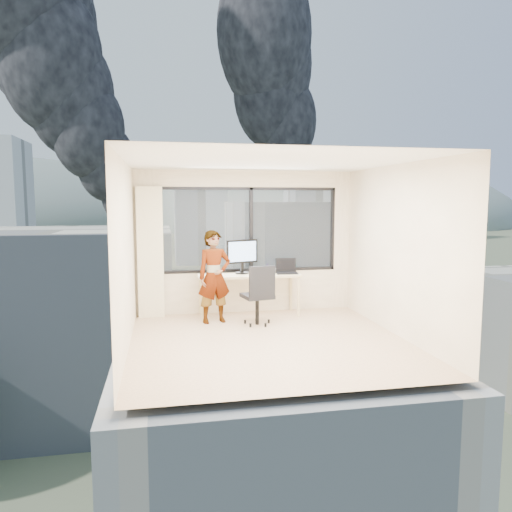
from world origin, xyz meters
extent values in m
cube|color=#D8B78C|center=(0.00, 0.00, 0.00)|extent=(4.00, 4.00, 0.01)
cube|color=white|center=(0.00, 0.00, 2.60)|extent=(4.00, 4.00, 0.01)
cube|color=beige|center=(0.00, -2.00, 1.30)|extent=(4.00, 0.01, 2.60)
cube|color=beige|center=(-2.00, 0.00, 1.30)|extent=(0.01, 4.00, 2.60)
cube|color=beige|center=(2.00, 0.00, 1.30)|extent=(0.01, 4.00, 2.60)
cube|color=#F1E5BD|center=(-1.72, 1.88, 1.15)|extent=(0.45, 0.14, 2.30)
cube|color=beige|center=(0.00, 1.66, 0.38)|extent=(1.80, 0.60, 0.75)
imported|color=#2D2D33|center=(-0.66, 1.28, 0.78)|extent=(0.64, 0.49, 1.57)
cube|color=white|center=(0.39, 1.86, 0.79)|extent=(0.39, 0.36, 0.08)
cube|color=black|center=(0.60, 1.51, 0.76)|extent=(0.12, 0.08, 0.01)
cylinder|color=black|center=(0.32, 1.58, 0.80)|extent=(0.08, 0.08, 0.09)
ellipsoid|color=#0B3F44|center=(0.80, 1.87, 0.85)|extent=(0.30, 0.21, 0.21)
cube|color=#515B3D|center=(0.00, 120.00, -14.00)|extent=(400.00, 400.00, 0.04)
cube|color=beige|center=(-9.00, 30.00, -7.00)|extent=(16.00, 12.00, 14.00)
cube|color=silver|center=(12.00, 38.00, -6.00)|extent=(14.00, 13.00, 16.00)
cube|color=silver|center=(8.00, 120.00, 1.00)|extent=(13.00, 13.00, 30.00)
cube|color=silver|center=(45.00, 140.00, -1.00)|extent=(15.00, 15.00, 26.00)
ellipsoid|color=slate|center=(100.00, 320.00, -14.00)|extent=(300.00, 220.00, 96.00)
camera|label=1|loc=(-1.49, -6.68, 2.04)|focal=33.61mm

